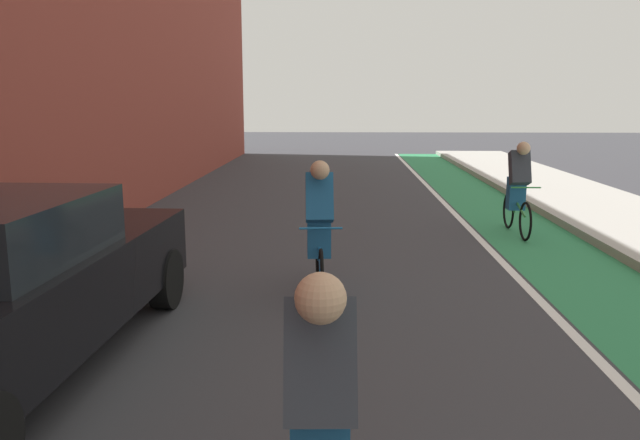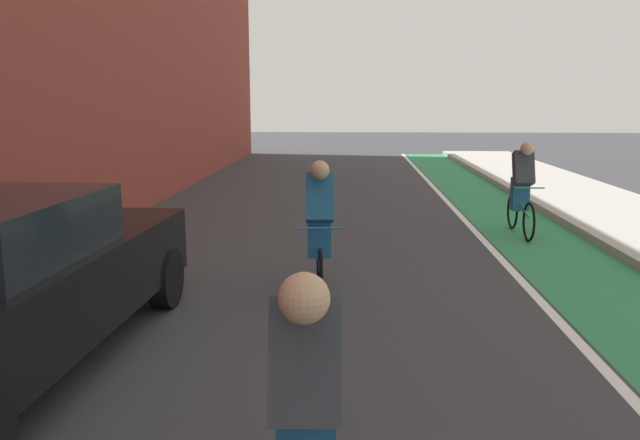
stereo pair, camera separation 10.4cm
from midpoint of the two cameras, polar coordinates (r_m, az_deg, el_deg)
ground_plane at (r=8.58m, az=2.66°, el=-4.70°), size 74.78×74.78×0.00m
bike_lane_paint at (r=10.98m, az=19.45°, el=-1.86°), size 1.60×33.99×0.00m
lane_divider_stripe at (r=10.76m, az=14.85°, el=-1.85°), size 0.12×33.99×0.00m
cyclist_mid at (r=3.08m, az=-0.26°, el=-17.97°), size 0.48×1.66×1.59m
cyclist_trailing at (r=7.49m, az=0.34°, el=-0.30°), size 0.48×1.71×1.61m
cyclist_far at (r=11.32m, az=17.95°, el=2.95°), size 0.48×1.70×1.60m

